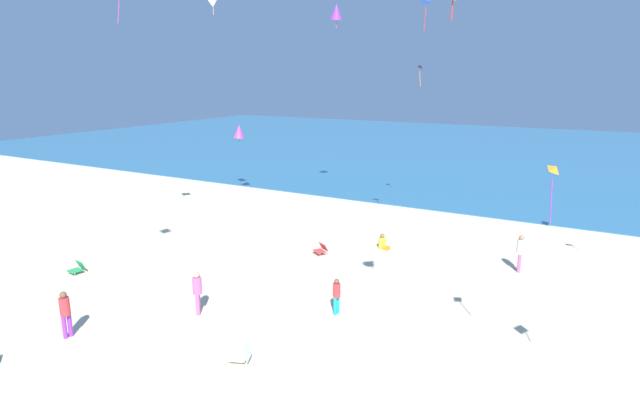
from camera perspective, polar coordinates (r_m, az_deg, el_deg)
The scene contains 15 objects.
ground_plane at distance 23.66m, azimuth 2.84°, elevation -7.07°, with size 120.00×120.00×0.00m, color beige.
ocean_water at distance 62.28m, azimuth 19.82°, elevation 5.26°, with size 120.00×60.00×0.05m, color teal.
beach_chair_far_right at distance 24.77m, azimuth -25.75°, elevation -6.94°, with size 0.61×0.70×0.52m.
beach_chair_mid_beach at distance 16.09m, azimuth -8.84°, elevation -16.87°, with size 0.79×0.73×0.60m.
beach_chair_far_left at distance 24.58m, azimuth 0.14°, elevation -5.57°, with size 0.79×0.79×0.54m.
person_0 at distance 18.88m, azimuth -26.87°, elevation -11.15°, with size 0.37×0.37×1.62m.
person_1 at distance 25.57m, azimuth 7.11°, elevation -4.86°, with size 0.69×0.50×0.78m.
person_2 at distance 23.93m, azimuth 21.73°, elevation -5.34°, with size 0.37×0.37×1.69m.
person_4 at distance 18.97m, azimuth -13.71°, elevation -9.86°, with size 0.45×0.45×1.63m.
person_7 at distance 18.50m, azimuth 1.89°, elevation -10.57°, with size 0.34×0.34×1.37m.
kite_purple at distance 33.47m, azimuth 1.86°, elevation 20.55°, with size 1.13×1.20×1.54m.
kite_orange at distance 13.58m, azimuth 25.14°, elevation 2.95°, with size 0.38×0.43×1.53m.
kite_black at distance 31.32m, azimuth 11.36°, elevation 14.51°, with size 0.34×0.41×1.25m.
kite_blue at distance 23.91m, azimuth 11.91°, elevation 21.16°, with size 0.52×0.44×1.40m.
kite_magenta at distance 35.92m, azimuth -9.16°, elevation 7.66°, with size 1.03×1.01×1.33m.
Camera 1 is at (9.66, -9.88, 8.44)m, focal length 28.28 mm.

